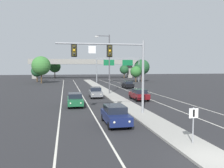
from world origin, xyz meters
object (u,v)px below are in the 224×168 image
at_px(street_lamp_median, 108,61).
at_px(tree_far_left_a, 37,71).
at_px(car_oncoming_grey, 96,92).
at_px(median_sign_post, 193,120).
at_px(tree_far_left_c, 55,67).
at_px(car_receding_darkred, 139,94).
at_px(tree_far_right_c, 136,72).
at_px(tree_far_left_b, 41,66).
at_px(highway_sign_gantry, 118,62).
at_px(car_receding_black, 128,84).
at_px(car_oncoming_green, 75,100).
at_px(tree_far_right_a, 124,70).
at_px(tree_far_right_b, 142,67).
at_px(car_oncoming_navy, 115,115).
at_px(overhead_signal_mast, 116,61).

relative_size(street_lamp_median, tree_far_left_a, 1.97).
xyz_separation_m(car_oncoming_grey, tree_far_left_a, (-13.21, 40.47, 2.48)).
height_order(median_sign_post, street_lamp_median, street_lamp_median).
xyz_separation_m(tree_far_left_a, tree_far_left_c, (4.32, 26.32, 1.34)).
bearing_deg(street_lamp_median, median_sign_post, -89.16).
distance_m(car_receding_darkred, tree_far_right_c, 39.42).
bearing_deg(tree_far_left_c, tree_far_left_b, -93.91).
bearing_deg(highway_sign_gantry, tree_far_left_a, 163.60).
distance_m(car_receding_black, highway_sign_gantry, 19.80).
xyz_separation_m(car_oncoming_green, tree_far_left_c, (-5.45, 74.52, 3.82)).
relative_size(car_receding_darkred, tree_far_right_a, 0.84).
bearing_deg(median_sign_post, tree_far_left_b, 104.11).
xyz_separation_m(median_sign_post, tree_far_right_c, (13.63, 57.25, 1.61)).
bearing_deg(car_receding_black, tree_far_left_a, 130.37).
distance_m(car_receding_black, tree_far_right_b, 23.18).
xyz_separation_m(median_sign_post, highway_sign_gantry, (8.02, 56.89, 4.58)).
bearing_deg(median_sign_post, car_receding_black, 81.08).
bearing_deg(car_oncoming_navy, tree_far_right_b, 69.57).
bearing_deg(car_oncoming_navy, street_lamp_median, 81.48).
bearing_deg(car_receding_black, median_sign_post, -98.92).
relative_size(overhead_signal_mast, tree_far_right_b, 1.23).
bearing_deg(tree_far_left_b, car_oncoming_green, -79.22).
distance_m(overhead_signal_mast, car_oncoming_navy, 5.85).
relative_size(car_oncoming_green, tree_far_left_b, 0.59).
height_order(highway_sign_gantry, tree_far_left_a, highway_sign_gantry).
height_order(overhead_signal_mast, car_receding_black, overhead_signal_mast).
bearing_deg(car_oncoming_grey, tree_far_right_c, 63.69).
xyz_separation_m(tree_far_left_a, tree_far_left_b, (2.01, -7.44, 1.69)).
bearing_deg(tree_far_left_c, car_receding_black, -71.18).
bearing_deg(tree_far_left_c, car_oncoming_grey, -82.42).
bearing_deg(median_sign_post, car_oncoming_grey, 97.31).
xyz_separation_m(car_oncoming_grey, tree_far_left_c, (-8.89, 66.79, 3.82)).
height_order(street_lamp_median, tree_far_right_c, street_lamp_median).
xyz_separation_m(median_sign_post, tree_far_left_a, (-16.23, 64.03, 1.72)).
relative_size(car_oncoming_navy, tree_far_left_b, 0.59).
bearing_deg(car_oncoming_green, tree_far_left_c, 94.18).
xyz_separation_m(highway_sign_gantry, tree_far_left_b, (-22.24, -0.30, -1.17)).
relative_size(median_sign_post, highway_sign_gantry, 0.17).
xyz_separation_m(tree_far_left_b, tree_far_right_b, (30.20, 1.91, -0.43)).
xyz_separation_m(street_lamp_median, tree_far_right_a, (16.59, 55.01, -2.31)).
xyz_separation_m(overhead_signal_mast, tree_far_left_a, (-13.45, 54.39, -2.08)).
height_order(overhead_signal_mast, tree_far_right_b, overhead_signal_mast).
relative_size(median_sign_post, tree_far_right_a, 0.41).
bearing_deg(highway_sign_gantry, tree_far_left_b, -179.23).
height_order(car_oncoming_green, tree_far_left_b, tree_far_left_b).
bearing_deg(tree_far_right_b, car_oncoming_grey, -118.53).
bearing_deg(tree_far_left_c, tree_far_left_a, -99.31).
bearing_deg(tree_far_left_b, tree_far_right_a, 40.08).
relative_size(median_sign_post, car_oncoming_navy, 0.49).
bearing_deg(street_lamp_median, car_oncoming_green, -118.17).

